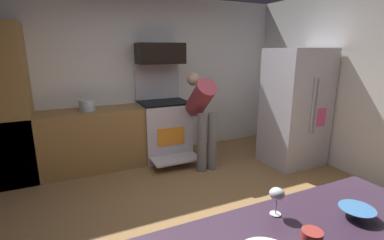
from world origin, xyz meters
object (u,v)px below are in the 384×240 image
Objects in this scene: microwave at (160,53)px; stock_pot at (87,105)px; refrigerator at (295,108)px; mixing_bowl_prep at (356,212)px; oven_range at (164,127)px; mug_coffee at (311,240)px; wine_glass_near at (277,195)px; person_cook at (202,112)px.

stock_pot is (-1.16, -0.08, -0.72)m from microwave.
refrigerator reaches higher than mixing_bowl_prep.
oven_range is 3.55m from mug_coffee.
mixing_bowl_prep is 0.42m from mug_coffee.
oven_range is at bearing -90.00° from microwave.
wine_glass_near is (-0.48, -3.20, 0.51)m from oven_range.
microwave is at bearing 119.34° from person_cook.
mixing_bowl_prep is at bearing -72.80° from stock_pot.
person_cook is 6.40× the size of stock_pot.
person_cook is 2.83m from mixing_bowl_prep.
mug_coffee is (-0.52, -3.57, -0.76)m from microwave.
person_cook is at bearing 71.33° from wine_glass_near.
microwave is at bearing 81.73° from wine_glass_near.
microwave reaches higher than mug_coffee.
oven_range is at bearing 88.21° from mixing_bowl_prep.
wine_glass_near is 1.65× the size of mug_coffee.
oven_range is 9.89× the size of wine_glass_near.
mixing_bowl_prep is (-1.88, -2.33, 0.03)m from refrigerator.
refrigerator is 1.45m from person_cook.
mug_coffee is at bearing -133.60° from refrigerator.
refrigerator is 3.10m from wine_glass_near.
mug_coffee is 3.55m from stock_pot.
wine_glass_near is (-2.25, -2.13, 0.13)m from refrigerator.
stock_pot reaches higher than mixing_bowl_prep.
refrigerator is at bearing -18.54° from person_cook.
microwave reaches higher than stock_pot.
person_cook is at bearing 72.24° from mug_coffee.
stock_pot is at bearing 159.69° from refrigerator.
person_cook is at bearing -21.84° from stock_pot.
oven_range reaches higher than stock_pot.
mixing_bowl_prep is 1.16× the size of wine_glass_near.
stock_pot is (-0.68, 3.21, -0.04)m from wine_glass_near.
stock_pot is at bearing -176.06° from microwave.
mixing_bowl_prep is (-0.11, -3.40, 0.41)m from oven_range.
refrigerator is at bearing 51.13° from mixing_bowl_prep.
microwave is (0.00, 0.09, 1.19)m from oven_range.
mug_coffee is at bearing -169.08° from mixing_bowl_prep.
microwave is 1.17m from person_cook.
person_cook reaches higher than stock_pot.
person_cook is 7.85× the size of mixing_bowl_prep.
refrigerator reaches higher than person_cook.
wine_glass_near is at bearing 151.99° from mixing_bowl_prep.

